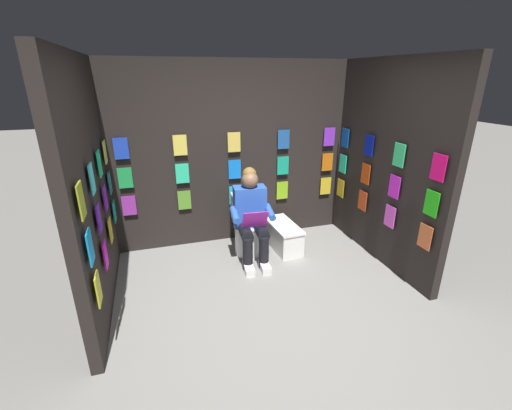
% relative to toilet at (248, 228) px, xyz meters
% --- Properties ---
extents(ground_plane, '(30.00, 30.00, 0.00)m').
position_rel_toilet_xyz_m(ground_plane, '(0.07, 1.65, -0.33)').
color(ground_plane, gray).
extents(display_wall_back, '(3.31, 0.14, 2.45)m').
position_rel_toilet_xyz_m(display_wall_back, '(0.07, -0.48, 0.89)').
color(display_wall_back, black).
rests_on(display_wall_back, ground).
extents(display_wall_left, '(0.14, 2.08, 2.45)m').
position_rel_toilet_xyz_m(display_wall_left, '(-1.58, 0.61, 0.89)').
color(display_wall_left, black).
rests_on(display_wall_left, ground).
extents(display_wall_right, '(0.14, 2.08, 2.45)m').
position_rel_toilet_xyz_m(display_wall_right, '(1.72, 0.61, 0.89)').
color(display_wall_right, black).
rests_on(display_wall_right, ground).
extents(toilet, '(0.42, 0.57, 0.77)m').
position_rel_toilet_xyz_m(toilet, '(0.00, 0.00, 0.00)').
color(toilet, white).
rests_on(toilet, ground).
extents(person_reading, '(0.55, 0.71, 1.19)m').
position_rel_toilet_xyz_m(person_reading, '(0.02, 0.23, 0.27)').
color(person_reading, blue).
rests_on(person_reading, ground).
extents(comic_longbox_near, '(0.35, 0.73, 0.36)m').
position_rel_toilet_xyz_m(comic_longbox_near, '(-0.48, 0.08, -0.15)').
color(comic_longbox_near, white).
rests_on(comic_longbox_near, ground).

